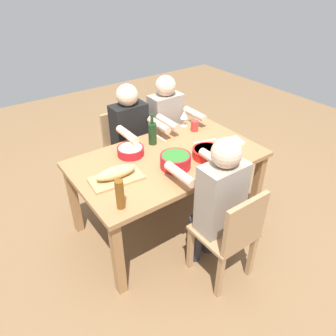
{
  "coord_description": "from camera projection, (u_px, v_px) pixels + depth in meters",
  "views": [
    {
      "loc": [
        1.35,
        1.88,
        2.15
      ],
      "look_at": [
        0.0,
        0.0,
        0.63
      ],
      "focal_mm": 33.97,
      "sensor_mm": 36.0,
      "label": 1
    }
  ],
  "objects": [
    {
      "name": "diner_far_center",
      "position": [
        217.0,
        197.0,
        2.32
      ],
      "size": [
        0.41,
        0.53,
        1.2
      ],
      "color": "#2D2D38",
      "rests_on": "ground_plane"
    },
    {
      "name": "chair_near_center",
      "position": [
        125.0,
        146.0,
        3.39
      ],
      "size": [
        0.4,
        0.4,
        0.85
      ],
      "color": "#A87F56",
      "rests_on": "ground_plane"
    },
    {
      "name": "dining_table",
      "position": [
        168.0,
        166.0,
        2.76
      ],
      "size": [
        1.6,
        0.95,
        0.74
      ],
      "color": "#9E7044",
      "rests_on": "ground_plane"
    },
    {
      "name": "chair_near_left",
      "position": [
        159.0,
        135.0,
        3.6
      ],
      "size": [
        0.4,
        0.4,
        0.85
      ],
      "color": "#A87F56",
      "rests_on": "ground_plane"
    },
    {
      "name": "cup_near_left",
      "position": [
        195.0,
        126.0,
        3.1
      ],
      "size": [
        0.07,
        0.07,
        0.1
      ],
      "primitive_type": "cylinder",
      "color": "red",
      "rests_on": "dining_table"
    },
    {
      "name": "napkin_stack",
      "position": [
        234.0,
        141.0,
        2.92
      ],
      "size": [
        0.16,
        0.16,
        0.02
      ],
      "primitive_type": "cube",
      "rotation": [
        0.0,
        0.0,
        -0.2
      ],
      "color": "white",
      "rests_on": "dining_table"
    },
    {
      "name": "serving_bowl_greens",
      "position": [
        176.0,
        160.0,
        2.55
      ],
      "size": [
        0.25,
        0.25,
        0.11
      ],
      "color": "#B21923",
      "rests_on": "dining_table"
    },
    {
      "name": "beer_bottle",
      "position": [
        120.0,
        194.0,
        2.1
      ],
      "size": [
        0.06,
        0.06,
        0.22
      ],
      "primitive_type": "cylinder",
      "color": "brown",
      "rests_on": "dining_table"
    },
    {
      "name": "bread_loaf",
      "position": [
        116.0,
        173.0,
        2.4
      ],
      "size": [
        0.33,
        0.14,
        0.09
      ],
      "primitive_type": "ellipsoid",
      "rotation": [
        0.0,
        0.0,
        -0.08
      ],
      "color": "tan",
      "rests_on": "cutting_board"
    },
    {
      "name": "diner_near_center",
      "position": [
        132.0,
        135.0,
        3.15
      ],
      "size": [
        0.41,
        0.53,
        1.2
      ],
      "color": "#2D2D38",
      "rests_on": "ground_plane"
    },
    {
      "name": "diner_near_left",
      "position": [
        168.0,
        124.0,
        3.36
      ],
      "size": [
        0.41,
        0.53,
        1.2
      ],
      "color": "#2D2D38",
      "rests_on": "ground_plane"
    },
    {
      "name": "wine_bottle",
      "position": [
        152.0,
        133.0,
        2.85
      ],
      "size": [
        0.08,
        0.08,
        0.29
      ],
      "color": "#193819",
      "rests_on": "dining_table"
    },
    {
      "name": "serving_bowl_pasta",
      "position": [
        131.0,
        151.0,
        2.72
      ],
      "size": [
        0.23,
        0.23,
        0.07
      ],
      "color": "#B21923",
      "rests_on": "dining_table"
    },
    {
      "name": "carving_knife",
      "position": [
        205.0,
        141.0,
        2.94
      ],
      "size": [
        0.23,
        0.08,
        0.01
      ],
      "primitive_type": "cube",
      "rotation": [
        0.0,
        0.0,
        2.89
      ],
      "color": "silver",
      "rests_on": "dining_table"
    },
    {
      "name": "fork_near_center",
      "position": [
        161.0,
        138.0,
        2.99
      ],
      "size": [
        0.02,
        0.17,
        0.01
      ],
      "primitive_type": "cube",
      "rotation": [
        0.0,
        0.0,
        0.02
      ],
      "color": "silver",
      "rests_on": "dining_table"
    },
    {
      "name": "ground_plane",
      "position": [
        168.0,
        221.0,
        3.12
      ],
      "size": [
        8.0,
        8.0,
        0.0
      ],
      "primitive_type": "plane",
      "color": "brown"
    },
    {
      "name": "wine_glass",
      "position": [
        184.0,
        115.0,
        3.16
      ],
      "size": [
        0.08,
        0.08,
        0.17
      ],
      "color": "silver",
      "rests_on": "dining_table"
    },
    {
      "name": "serving_bowl_fruit",
      "position": [
        208.0,
        152.0,
        2.69
      ],
      "size": [
        0.26,
        0.26,
        0.08
      ],
      "color": "red",
      "rests_on": "dining_table"
    },
    {
      "name": "cutting_board",
      "position": [
        116.0,
        178.0,
        2.43
      ],
      "size": [
        0.42,
        0.25,
        0.02
      ],
      "primitive_type": "cube",
      "rotation": [
        0.0,
        0.0,
        -0.08
      ],
      "color": "tan",
      "rests_on": "dining_table"
    },
    {
      "name": "chair_far_center",
      "position": [
        232.0,
        233.0,
        2.31
      ],
      "size": [
        0.4,
        0.4,
        0.85
      ],
      "color": "#A87F56",
      "rests_on": "ground_plane"
    }
  ]
}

